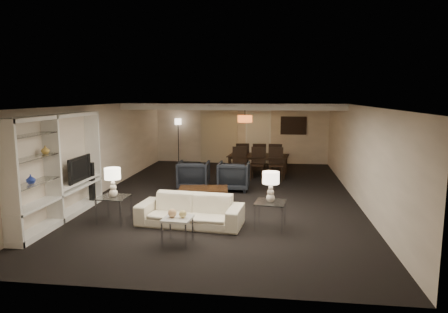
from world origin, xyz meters
name	(u,v)px	position (x,y,z in m)	size (l,w,h in m)	color
floor	(224,196)	(0.00, 0.00, 0.00)	(11.00, 11.00, 0.00)	black
ceiling	(224,105)	(0.00, 0.00, 2.50)	(7.00, 11.00, 0.02)	silver
wall_back	(241,132)	(0.00, 5.50, 1.25)	(7.00, 0.02, 2.50)	#C1B19B
wall_front	(173,207)	(0.00, -5.50, 1.25)	(7.00, 0.02, 2.50)	#C1B19B
wall_left	(101,149)	(-3.50, 0.00, 1.25)	(0.02, 11.00, 2.50)	#C1B19B
wall_right	(357,153)	(3.50, 0.00, 1.25)	(0.02, 11.00, 2.50)	#C1B19B
ceiling_soffit	(236,105)	(0.00, 3.50, 2.40)	(7.00, 4.00, 0.20)	silver
curtains	(219,133)	(-0.90, 5.42, 1.20)	(1.50, 0.12, 2.40)	beige
door	(258,138)	(0.70, 5.47, 1.05)	(0.90, 0.05, 2.10)	silver
painting	(294,126)	(2.10, 5.46, 1.55)	(0.95, 0.04, 0.65)	#142D38
media_unit	(59,168)	(-3.31, -2.60, 1.18)	(0.38, 3.40, 2.35)	white
pendant_light	(245,119)	(0.30, 3.50, 1.92)	(0.52, 0.52, 0.24)	#D8591E
sofa	(190,210)	(-0.40, -2.58, 0.33)	(2.23, 0.87, 0.65)	beige
coffee_table	(203,196)	(-0.40, -0.98, 0.22)	(1.23, 0.71, 0.44)	black
armchair_left	(194,175)	(-1.00, 0.72, 0.42)	(0.89, 0.91, 0.83)	black
armchair_right	(234,176)	(0.20, 0.72, 0.42)	(0.89, 0.91, 0.83)	black
side_table_left	(114,209)	(-2.10, -2.58, 0.29)	(0.61, 0.61, 0.57)	white
side_table_right	(270,215)	(1.30, -2.58, 0.29)	(0.61, 0.61, 0.57)	white
table_lamp_left	(113,182)	(-2.10, -2.58, 0.89)	(0.35, 0.35, 0.63)	white
table_lamp_right	(271,187)	(1.30, -2.58, 0.89)	(0.35, 0.35, 0.63)	beige
marble_table	(178,231)	(-0.40, -3.68, 0.26)	(0.51, 0.51, 0.51)	silver
gold_gourd_a	(172,213)	(-0.50, -3.68, 0.59)	(0.16, 0.16, 0.16)	#E6B17A
gold_gourd_b	(183,214)	(-0.30, -3.68, 0.58)	(0.14, 0.14, 0.14)	#EDD37D
television	(76,169)	(-3.28, -1.94, 1.04)	(0.13, 1.01, 0.58)	black
vase_blue	(31,179)	(-3.31, -3.64, 1.15)	(0.17, 0.17, 0.18)	#2439A0
vase_amber	(45,150)	(-3.31, -3.08, 1.65)	(0.17, 0.17, 0.17)	gold
floor_speaker	(92,184)	(-3.20, -1.32, 0.54)	(0.12, 0.12, 1.09)	black
dining_table	(258,166)	(0.82, 2.87, 0.36)	(2.03, 1.13, 0.71)	black
chair_nl	(239,163)	(0.22, 2.22, 0.53)	(0.49, 0.49, 1.06)	black
chair_nm	(257,164)	(0.82, 2.22, 0.53)	(0.49, 0.49, 1.06)	black
chair_nr	(276,164)	(1.42, 2.22, 0.53)	(0.49, 0.49, 1.06)	black
chair_fl	(242,157)	(0.22, 3.52, 0.53)	(0.49, 0.49, 1.06)	black
chair_fm	(259,158)	(0.82, 3.52, 0.53)	(0.49, 0.49, 1.06)	black
chair_fr	(276,158)	(1.42, 3.52, 0.53)	(0.49, 0.49, 1.06)	black
floor_lamp	(178,141)	(-2.55, 5.20, 0.90)	(0.26, 0.26, 1.81)	black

